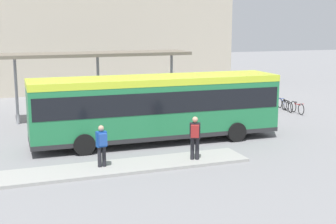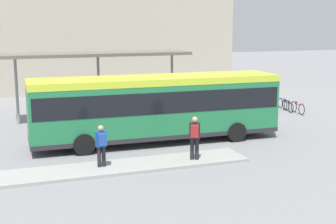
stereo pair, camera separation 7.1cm
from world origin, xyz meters
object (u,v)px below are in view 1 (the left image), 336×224
(bicycle_blue, at_px, (283,104))
(bicycle_black, at_px, (287,106))
(city_bus, at_px, (157,104))
(pedestrian_waiting, at_px, (195,135))
(pedestrian_companion, at_px, (102,143))
(bicycle_red, at_px, (297,108))

(bicycle_blue, bearing_deg, bicycle_black, 173.29)
(city_bus, xyz_separation_m, pedestrian_waiting, (0.34, -3.69, -0.68))
(pedestrian_companion, relative_size, bicycle_red, 0.98)
(pedestrian_waiting, relative_size, pedestrian_companion, 1.09)
(bicycle_red, xyz_separation_m, bicycle_blue, (0.04, 1.60, -0.01))
(city_bus, bearing_deg, pedestrian_companion, -133.25)
(bicycle_black, bearing_deg, pedestrian_companion, 129.51)
(pedestrian_waiting, bearing_deg, pedestrian_companion, 108.57)
(city_bus, xyz_separation_m, bicycle_black, (10.20, 4.44, -1.46))
(city_bus, distance_m, pedestrian_companion, 4.80)
(bicycle_black, height_order, bicycle_blue, bicycle_blue)
(city_bus, height_order, pedestrian_companion, city_bus)
(pedestrian_waiting, xyz_separation_m, bicycle_black, (9.86, 8.14, -0.78))
(pedestrian_companion, relative_size, bicycle_blue, 1.03)
(pedestrian_waiting, bearing_deg, bicycle_black, -26.94)
(city_bus, relative_size, pedestrian_companion, 7.20)
(bicycle_red, bearing_deg, bicycle_black, -162.67)
(pedestrian_waiting, bearing_deg, city_bus, 28.85)
(pedestrian_waiting, relative_size, bicycle_red, 1.07)
(bicycle_blue, bearing_deg, pedestrian_waiting, 139.19)
(pedestrian_waiting, height_order, bicycle_blue, pedestrian_waiting)
(pedestrian_waiting, distance_m, bicycle_black, 12.80)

